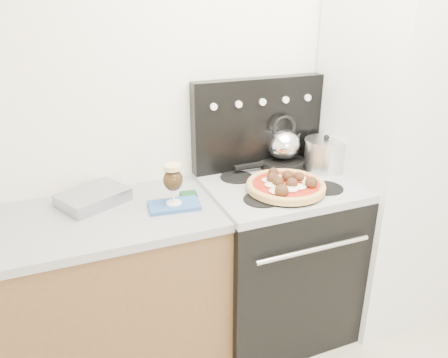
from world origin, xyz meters
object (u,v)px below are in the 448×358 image
fridge (390,161)px  pizza_pan (286,190)px  oven_mitt (174,205)px  tea_kettle (283,142)px  stove_body (276,261)px  pizza (286,184)px  skillet (282,163)px  stock_pot (325,155)px  base_cabinet (71,308)px  beer_glass (173,184)px

fridge → pizza_pan: 0.73m
fridge → oven_mitt: size_ratio=7.97×
pizza_pan → tea_kettle: size_ratio=1.77×
stove_body → fridge: size_ratio=0.46×
stove_body → tea_kettle: tea_kettle is taller
pizza → skillet: (0.15, 0.30, -0.02)m
stock_pot → skillet: bearing=149.5°
base_cabinet → fridge: bearing=-1.6°
pizza → stock_pot: (0.35, 0.19, 0.04)m
oven_mitt → skillet: size_ratio=0.95×
pizza → fridge: bearing=6.2°
oven_mitt → pizza_pan: (0.56, -0.08, 0.02)m
tea_kettle → fridge: bearing=-5.2°
skillet → tea_kettle: size_ratio=1.18×
base_cabinet → pizza_pan: pizza_pan is taller
oven_mitt → skillet: 0.74m
stove_body → fridge: 0.87m
skillet → pizza: bearing=-116.2°
pizza_pan → stock_pot: 0.40m
fridge → stove_body: bearing=178.0°
base_cabinet → skillet: (1.23, 0.17, 0.51)m
base_cabinet → oven_mitt: oven_mitt is taller
pizza_pan → pizza: size_ratio=0.96×
base_cabinet → tea_kettle: 1.40m
oven_mitt → skillet: bearing=17.8°
stock_pot → tea_kettle: bearing=149.5°
oven_mitt → beer_glass: (0.00, 0.00, 0.11)m
beer_glass → tea_kettle: 0.74m
skillet → tea_kettle: 0.13m
tea_kettle → pizza_pan: bearing=-100.1°
base_cabinet → fridge: 1.88m
fridge → pizza_pan: size_ratio=5.03×
stove_body → beer_glass: size_ratio=4.41×
stove_body → tea_kettle: 0.67m
stove_body → stock_pot: 0.65m
base_cabinet → beer_glass: (0.52, -0.05, 0.59)m
pizza → stock_pot: stock_pot is taller
tea_kettle → stock_pot: tea_kettle is taller
beer_glass → pizza: (0.56, -0.08, -0.06)m
base_cabinet → oven_mitt: bearing=-5.7°
fridge → pizza: 0.73m
skillet → pizza_pan: bearing=-116.2°
pizza_pan → stock_pot: bearing=27.9°
stove_body → oven_mitt: size_ratio=3.69×
beer_glass → pizza_pan: (0.56, -0.08, -0.09)m
stove_body → pizza_pan: size_ratio=2.33×
oven_mitt → pizza_pan: size_ratio=0.63×
stove_body → skillet: (0.12, 0.20, 0.50)m
pizza → pizza_pan: bearing=180.0°
base_cabinet → stove_body: (1.10, -0.02, 0.01)m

